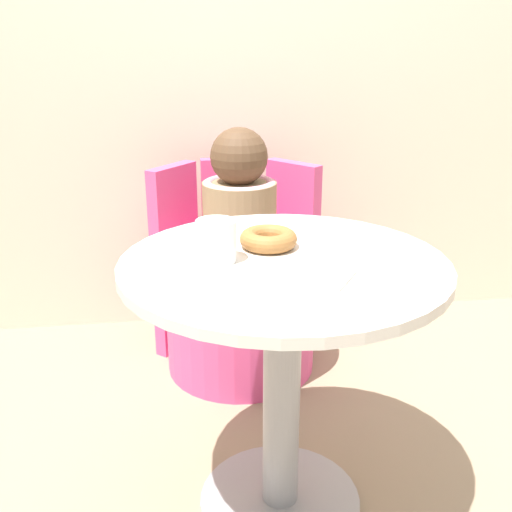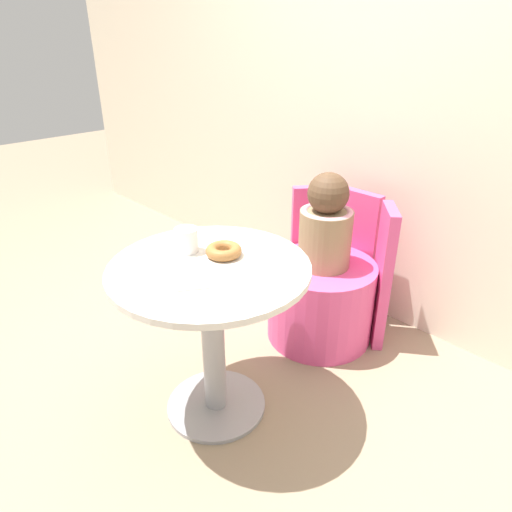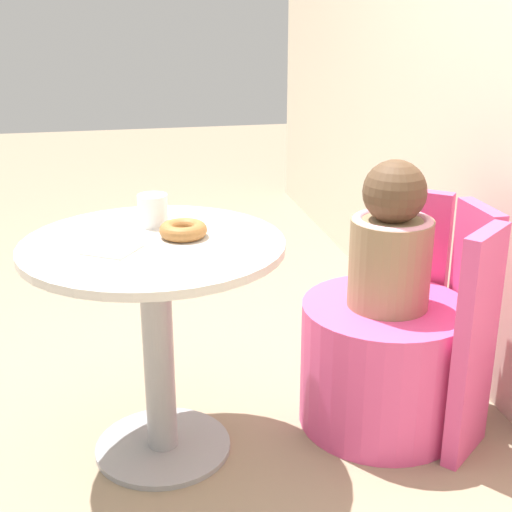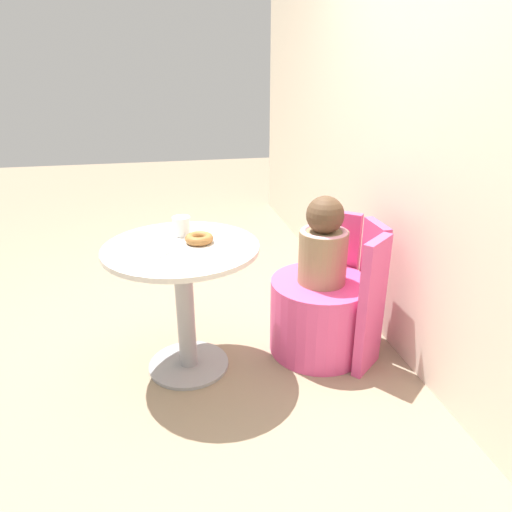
% 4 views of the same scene
% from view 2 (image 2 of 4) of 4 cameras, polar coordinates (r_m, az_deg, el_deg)
% --- Properties ---
extents(ground_plane, '(12.00, 12.00, 0.00)m').
position_cam_2_polar(ground_plane, '(2.07, -3.07, -18.19)').
color(ground_plane, gray).
extents(back_wall, '(6.00, 0.06, 2.40)m').
position_cam_2_polar(back_wall, '(2.39, 18.03, 19.07)').
color(back_wall, beige).
rests_on(back_wall, ground_plane).
extents(round_table, '(0.75, 0.75, 0.69)m').
position_cam_2_polar(round_table, '(1.77, -5.59, -6.49)').
color(round_table, '#99999E').
rests_on(round_table, ground_plane).
extents(tub_chair, '(0.54, 0.54, 0.42)m').
position_cam_2_polar(tub_chair, '(2.38, 8.05, -5.52)').
color(tub_chair, '#E54C8C').
rests_on(tub_chair, ground_plane).
extents(booth_backrest, '(0.64, 0.23, 0.72)m').
position_cam_2_polar(booth_backrest, '(2.47, 11.48, -0.51)').
color(booth_backrest, '#E54C8C').
rests_on(booth_backrest, ground_plane).
extents(child_figure, '(0.25, 0.25, 0.46)m').
position_cam_2_polar(child_figure, '(2.19, 8.74, 3.86)').
color(child_figure, '#937A56').
rests_on(child_figure, tub_chair).
extents(donut, '(0.14, 0.14, 0.04)m').
position_cam_2_polar(donut, '(1.73, -4.06, 0.67)').
color(donut, '#9E6633').
rests_on(donut, round_table).
extents(cup, '(0.09, 0.09, 0.10)m').
position_cam_2_polar(cup, '(1.77, -8.68, 1.98)').
color(cup, white).
rests_on(cup, round_table).
extents(paper_napkin, '(0.17, 0.17, 0.01)m').
position_cam_2_polar(paper_napkin, '(1.57, -7.76, -3.05)').
color(paper_napkin, silver).
rests_on(paper_napkin, round_table).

